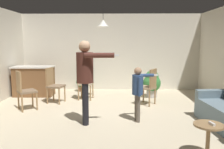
{
  "coord_description": "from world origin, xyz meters",
  "views": [
    {
      "loc": [
        0.16,
        -5.31,
        1.73
      ],
      "look_at": [
        0.08,
        -0.12,
        1.0
      ],
      "focal_mm": 37.82,
      "sensor_mm": 36.0,
      "label": 1
    }
  ],
  "objects_px": {
    "person_adult": "(86,73)",
    "kitchen_counter": "(34,81)",
    "side_table_by_couch": "(208,137)",
    "spare_remote_on_table": "(212,124)",
    "dining_chair_spare": "(24,89)",
    "potted_plant_corner": "(152,82)",
    "dining_chair_centre_back": "(149,85)",
    "dining_chair_near_wall": "(83,81)",
    "potted_plant_by_wall": "(82,81)",
    "dining_chair_by_counter": "(53,84)",
    "person_child": "(138,88)"
  },
  "relations": [
    {
      "from": "person_child",
      "to": "dining_chair_centre_back",
      "type": "relative_size",
      "value": 1.19
    },
    {
      "from": "side_table_by_couch",
      "to": "spare_remote_on_table",
      "type": "height_order",
      "value": "spare_remote_on_table"
    },
    {
      "from": "dining_chair_centre_back",
      "to": "potted_plant_by_wall",
      "type": "distance_m",
      "value": 2.75
    },
    {
      "from": "potted_plant_by_wall",
      "to": "spare_remote_on_table",
      "type": "relative_size",
      "value": 4.82
    },
    {
      "from": "kitchen_counter",
      "to": "side_table_by_couch",
      "type": "bearing_deg",
      "value": -45.34
    },
    {
      "from": "dining_chair_centre_back",
      "to": "potted_plant_corner",
      "type": "distance_m",
      "value": 0.94
    },
    {
      "from": "potted_plant_corner",
      "to": "dining_chair_centre_back",
      "type": "bearing_deg",
      "value": -103.45
    },
    {
      "from": "side_table_by_couch",
      "to": "person_adult",
      "type": "distance_m",
      "value": 2.59
    },
    {
      "from": "dining_chair_spare",
      "to": "potted_plant_corner",
      "type": "relative_size",
      "value": 1.18
    },
    {
      "from": "dining_chair_centre_back",
      "to": "spare_remote_on_table",
      "type": "relative_size",
      "value": 7.69
    },
    {
      "from": "side_table_by_couch",
      "to": "spare_remote_on_table",
      "type": "distance_m",
      "value": 0.22
    },
    {
      "from": "dining_chair_by_counter",
      "to": "potted_plant_corner",
      "type": "distance_m",
      "value": 2.98
    },
    {
      "from": "potted_plant_corner",
      "to": "spare_remote_on_table",
      "type": "bearing_deg",
      "value": -85.94
    },
    {
      "from": "person_child",
      "to": "dining_chair_spare",
      "type": "height_order",
      "value": "person_child"
    },
    {
      "from": "kitchen_counter",
      "to": "potted_plant_corner",
      "type": "distance_m",
      "value": 3.75
    },
    {
      "from": "side_table_by_couch",
      "to": "kitchen_counter",
      "type": "bearing_deg",
      "value": 134.66
    },
    {
      "from": "side_table_by_couch",
      "to": "dining_chair_spare",
      "type": "xyz_separation_m",
      "value": [
        -3.69,
        2.42,
        0.22
      ]
    },
    {
      "from": "dining_chair_centre_back",
      "to": "side_table_by_couch",
      "type": "bearing_deg",
      "value": -137.63
    },
    {
      "from": "dining_chair_near_wall",
      "to": "dining_chair_centre_back",
      "type": "height_order",
      "value": "same"
    },
    {
      "from": "person_child",
      "to": "potted_plant_corner",
      "type": "xyz_separation_m",
      "value": [
        0.65,
        2.27,
        -0.27
      ]
    },
    {
      "from": "person_adult",
      "to": "dining_chair_centre_back",
      "type": "relative_size",
      "value": 1.75
    },
    {
      "from": "dining_chair_spare",
      "to": "potted_plant_corner",
      "type": "distance_m",
      "value": 3.74
    },
    {
      "from": "dining_chair_centre_back",
      "to": "potted_plant_by_wall",
      "type": "height_order",
      "value": "dining_chair_centre_back"
    },
    {
      "from": "dining_chair_by_counter",
      "to": "potted_plant_corner",
      "type": "relative_size",
      "value": 1.18
    },
    {
      "from": "potted_plant_by_wall",
      "to": "spare_remote_on_table",
      "type": "distance_m",
      "value": 5.44
    },
    {
      "from": "dining_chair_near_wall",
      "to": "dining_chair_spare",
      "type": "bearing_deg",
      "value": -43.2
    },
    {
      "from": "dining_chair_by_counter",
      "to": "dining_chair_near_wall",
      "type": "bearing_deg",
      "value": 130.7
    },
    {
      "from": "spare_remote_on_table",
      "to": "person_adult",
      "type": "bearing_deg",
      "value": 143.67
    },
    {
      "from": "dining_chair_spare",
      "to": "spare_remote_on_table",
      "type": "xyz_separation_m",
      "value": [
        3.72,
        -2.46,
        -0.01
      ]
    },
    {
      "from": "dining_chair_spare",
      "to": "potted_plant_by_wall",
      "type": "distance_m",
      "value": 2.6
    },
    {
      "from": "side_table_by_couch",
      "to": "dining_chair_spare",
      "type": "distance_m",
      "value": 4.42
    },
    {
      "from": "dining_chair_by_counter",
      "to": "potted_plant_by_wall",
      "type": "relative_size",
      "value": 1.6
    },
    {
      "from": "person_adult",
      "to": "kitchen_counter",
      "type": "bearing_deg",
      "value": -147.64
    },
    {
      "from": "person_child",
      "to": "dining_chair_spare",
      "type": "bearing_deg",
      "value": -116.57
    },
    {
      "from": "potted_plant_corner",
      "to": "dining_chair_near_wall",
      "type": "bearing_deg",
      "value": -172.13
    },
    {
      "from": "dining_chair_near_wall",
      "to": "spare_remote_on_table",
      "type": "height_order",
      "value": "dining_chair_near_wall"
    },
    {
      "from": "dining_chair_near_wall",
      "to": "potted_plant_corner",
      "type": "height_order",
      "value": "dining_chair_near_wall"
    },
    {
      "from": "side_table_by_couch",
      "to": "potted_plant_by_wall",
      "type": "height_order",
      "value": "potted_plant_by_wall"
    },
    {
      "from": "person_adult",
      "to": "potted_plant_corner",
      "type": "distance_m",
      "value": 3.06
    },
    {
      "from": "dining_chair_centre_back",
      "to": "dining_chair_near_wall",
      "type": "bearing_deg",
      "value": 105.15
    },
    {
      "from": "person_child",
      "to": "spare_remote_on_table",
      "type": "xyz_separation_m",
      "value": [
        0.92,
        -1.65,
        -0.2
      ]
    },
    {
      "from": "person_child",
      "to": "dining_chair_centre_back",
      "type": "xyz_separation_m",
      "value": [
        0.43,
        1.36,
        -0.19
      ]
    },
    {
      "from": "potted_plant_corner",
      "to": "dining_chair_spare",
      "type": "bearing_deg",
      "value": -157.0
    },
    {
      "from": "dining_chair_spare",
      "to": "dining_chair_centre_back",
      "type": "bearing_deg",
      "value": 63.52
    },
    {
      "from": "dining_chair_near_wall",
      "to": "dining_chair_spare",
      "type": "relative_size",
      "value": 1.0
    },
    {
      "from": "person_child",
      "to": "dining_chair_centre_back",
      "type": "height_order",
      "value": "person_child"
    },
    {
      "from": "dining_chair_by_counter",
      "to": "dining_chair_centre_back",
      "type": "bearing_deg",
      "value": 98.47
    },
    {
      "from": "kitchen_counter",
      "to": "dining_chair_spare",
      "type": "distance_m",
      "value": 1.65
    },
    {
      "from": "person_adult",
      "to": "spare_remote_on_table",
      "type": "bearing_deg",
      "value": 48.35
    },
    {
      "from": "person_child",
      "to": "spare_remote_on_table",
      "type": "distance_m",
      "value": 1.9
    }
  ]
}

